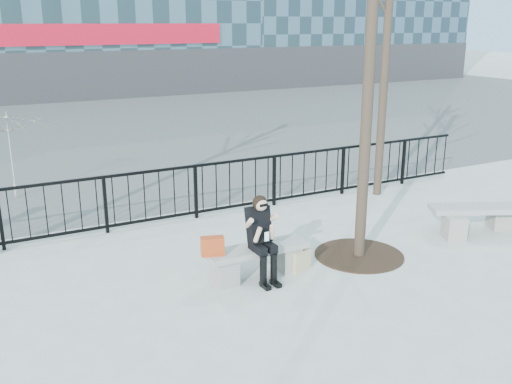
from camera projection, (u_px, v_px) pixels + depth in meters
name	position (u px, v px, depth m)	size (l,w,h in m)	color
ground	(257.00, 276.00, 8.90)	(120.00, 120.00, 0.00)	#9F9E99
street_surface	(72.00, 126.00, 21.60)	(60.00, 23.00, 0.01)	#474747
railing	(186.00, 193.00, 11.28)	(14.00, 0.06, 1.10)	black
tree_grate	(359.00, 255.00, 9.66)	(1.50, 1.50, 0.02)	black
bench_main	(257.00, 258.00, 8.81)	(1.65, 0.46, 0.49)	slate
bench_second	(478.00, 216.00, 10.61)	(1.79, 0.50, 0.53)	slate
seated_woman	(262.00, 239.00, 8.57)	(0.50, 0.64, 1.34)	black
handbag	(212.00, 246.00, 8.40)	(0.34, 0.16, 0.28)	#B03915
shopping_bag	(301.00, 260.00, 9.05)	(0.36, 0.13, 0.34)	beige
vendor_umbrella	(11.00, 156.00, 12.52)	(2.12, 2.16, 1.94)	yellow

